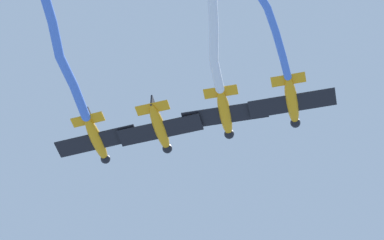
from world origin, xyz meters
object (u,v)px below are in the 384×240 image
(airplane_lead, at_px, (292,102))
(airplane_slot, at_px, (97,140))
(airplane_right_wing, at_px, (160,129))
(airplane_left_wing, at_px, (225,113))

(airplane_lead, height_order, airplane_slot, airplane_slot)
(airplane_slot, bearing_deg, airplane_lead, -88.36)
(airplane_lead, height_order, airplane_right_wing, same)
(airplane_lead, bearing_deg, airplane_slot, 87.13)
(airplane_left_wing, relative_size, airplane_right_wing, 1.01)
(airplane_left_wing, height_order, airplane_slot, same)
(airplane_lead, height_order, airplane_left_wing, airplane_left_wing)
(airplane_left_wing, xyz_separation_m, airplane_slot, (-1.63, 12.39, 0.00))
(airplane_right_wing, distance_m, airplane_slot, 6.26)
(airplane_left_wing, bearing_deg, airplane_slot, 86.12)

